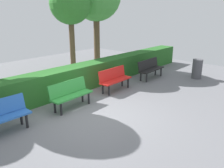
{
  "coord_description": "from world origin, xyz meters",
  "views": [
    {
      "loc": [
        4.3,
        4.63,
        2.98
      ],
      "look_at": [
        -1.34,
        -0.43,
        0.55
      ],
      "focal_mm": 36.98,
      "sensor_mm": 36.0,
      "label": 1
    }
  ],
  "objects_px": {
    "bench_black": "(150,68)",
    "bench_red": "(115,78)",
    "tree_mid": "(70,5)",
    "trash_bin": "(197,69)",
    "bench_green": "(71,93)"
  },
  "relations": [
    {
      "from": "tree_mid",
      "to": "bench_green",
      "type": "bearing_deg",
      "value": 49.78
    },
    {
      "from": "bench_black",
      "to": "bench_red",
      "type": "xyz_separation_m",
      "value": [
        2.35,
        -0.1,
        -0.0
      ]
    },
    {
      "from": "tree_mid",
      "to": "trash_bin",
      "type": "relative_size",
      "value": 4.8
    },
    {
      "from": "bench_black",
      "to": "trash_bin",
      "type": "distance_m",
      "value": 2.13
    },
    {
      "from": "bench_green",
      "to": "tree_mid",
      "type": "relative_size",
      "value": 0.35
    },
    {
      "from": "bench_red",
      "to": "bench_black",
      "type": "bearing_deg",
      "value": 175.65
    },
    {
      "from": "bench_green",
      "to": "trash_bin",
      "type": "relative_size",
      "value": 1.67
    },
    {
      "from": "bench_green",
      "to": "bench_black",
      "type": "bearing_deg",
      "value": 177.27
    },
    {
      "from": "bench_red",
      "to": "trash_bin",
      "type": "xyz_separation_m",
      "value": [
        -3.75,
        1.7,
        -0.04
      ]
    },
    {
      "from": "bench_black",
      "to": "bench_red",
      "type": "relative_size",
      "value": 1.07
    },
    {
      "from": "bench_red",
      "to": "trash_bin",
      "type": "height_order",
      "value": "trash_bin"
    },
    {
      "from": "bench_green",
      "to": "bench_red",
      "type": "bearing_deg",
      "value": 179.45
    },
    {
      "from": "trash_bin",
      "to": "tree_mid",
      "type": "bearing_deg",
      "value": -56.48
    },
    {
      "from": "bench_red",
      "to": "tree_mid",
      "type": "distance_m",
      "value": 4.22
    },
    {
      "from": "bench_black",
      "to": "bench_green",
      "type": "height_order",
      "value": "same"
    }
  ]
}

